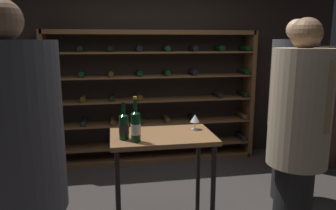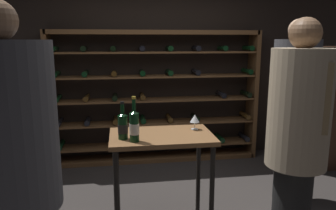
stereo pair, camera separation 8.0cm
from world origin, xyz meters
name	(u,v)px [view 1 (the left image)]	position (x,y,z in m)	size (l,w,h in m)	color
back_wall	(153,70)	(0.00, 1.96, 1.31)	(5.68, 0.10, 2.63)	black
wine_rack	(152,97)	(-0.05, 1.75, 0.94)	(2.98, 0.32, 1.89)	brown
tasting_table	(162,148)	(-0.19, -0.04, 0.79)	(0.92, 0.59, 0.92)	brown
person_bystander_dark_jacket	(291,104)	(1.27, 0.32, 1.08)	(0.47, 0.47, 1.96)	#242424
person_host_in_suit	(298,134)	(0.76, -0.63, 1.05)	(0.45, 0.46, 1.91)	black
person_guest_khaki	(16,169)	(-1.14, -1.03, 1.07)	(0.52, 0.52, 1.95)	black
display_cabinet	(317,108)	(2.17, 1.14, 0.84)	(0.44, 0.36, 1.67)	#4C2D1E
wine_bottle_red_label	(136,126)	(-0.43, -0.21, 1.06)	(0.08, 0.08, 0.38)	black
wine_bottle_amber_reserve	(124,126)	(-0.53, -0.13, 1.04)	(0.09, 0.09, 0.32)	black
wine_glass_stemmed_left	(195,119)	(0.14, 0.07, 1.02)	(0.09, 0.09, 0.14)	silver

